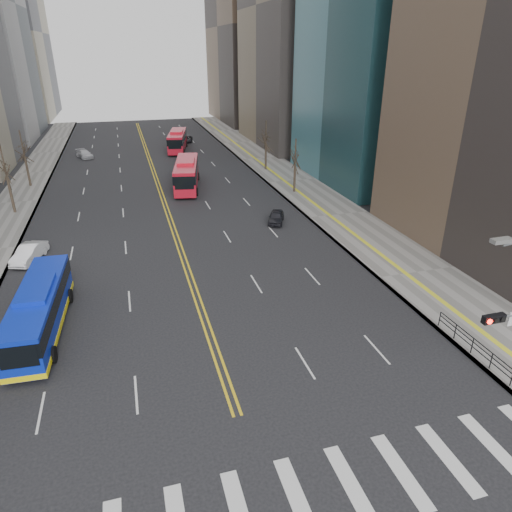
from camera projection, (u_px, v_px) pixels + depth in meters
ground at (269, 506)px, 17.88m from camera, size 220.00×220.00×0.00m
sidewalk_right at (292, 181)px, 61.61m from camera, size 7.00×130.00×0.15m
sidewalk_left at (17, 202)px, 53.01m from camera, size 5.00×130.00×0.15m
crosswalk at (269, 506)px, 17.88m from camera, size 26.70×4.00×0.01m
centerline at (154, 173)px, 65.95m from camera, size 0.55×100.00×0.01m
pedestrian_railing at (473, 343)px, 26.40m from camera, size 0.06×6.06×1.02m
street_trees at (91, 178)px, 44.25m from camera, size 35.20×47.20×7.60m
blue_bus at (40, 309)px, 28.27m from camera, size 2.97×10.93×3.18m
red_bus_near at (187, 172)px, 58.00m from camera, size 4.77×11.74×3.62m
red_bus_far at (177, 139)px, 79.37m from camera, size 4.75×11.33×3.51m
car_white at (29, 253)px, 38.30m from camera, size 2.73×4.49×1.40m
car_dark_mid at (276, 217)px, 46.76m from camera, size 2.76×3.85×1.22m
car_silver at (84, 154)px, 74.60m from camera, size 3.22×4.69×1.26m
car_dark_far at (187, 139)px, 87.32m from camera, size 2.71×4.34×1.12m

